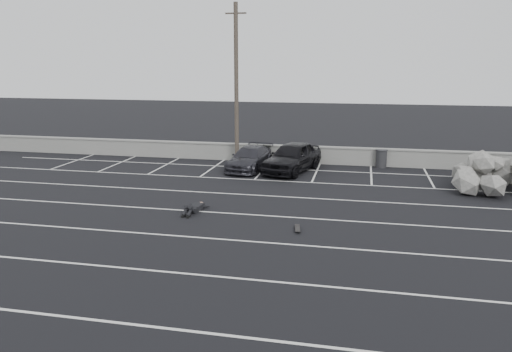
% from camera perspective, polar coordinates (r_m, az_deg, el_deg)
% --- Properties ---
extents(ground, '(120.00, 120.00, 0.00)m').
position_cam_1_polar(ground, '(17.23, -0.09, -7.53)').
color(ground, black).
rests_on(ground, ground).
extents(seawall, '(50.00, 0.45, 1.06)m').
position_cam_1_polar(seawall, '(30.47, 5.49, 2.51)').
color(seawall, gray).
rests_on(seawall, ground).
extents(stall_lines, '(36.00, 20.05, 0.01)m').
position_cam_1_polar(stall_lines, '(21.35, 2.20, -3.46)').
color(stall_lines, silver).
rests_on(stall_lines, ground).
extents(car_left, '(3.24, 5.23, 1.66)m').
position_cam_1_polar(car_left, '(27.95, 4.16, 2.18)').
color(car_left, black).
rests_on(car_left, ground).
extents(car_right, '(2.28, 4.59, 1.28)m').
position_cam_1_polar(car_right, '(28.50, -0.72, 2.04)').
color(car_right, '#26252B').
rests_on(car_right, ground).
extents(utility_pole, '(1.25, 0.25, 9.36)m').
position_cam_1_polar(utility_pole, '(29.94, -2.26, 10.45)').
color(utility_pole, '#4C4238').
rests_on(utility_pole, ground).
extents(trash_bin, '(0.72, 0.72, 1.06)m').
position_cam_1_polar(trash_bin, '(29.91, 14.13, 1.96)').
color(trash_bin, '#28282A').
rests_on(trash_bin, ground).
extents(riprap_pile, '(5.27, 4.44, 1.50)m').
position_cam_1_polar(riprap_pile, '(26.75, 26.39, -0.16)').
color(riprap_pile, gray).
rests_on(riprap_pile, ground).
extents(person, '(1.29, 2.40, 0.45)m').
position_cam_1_polar(person, '(20.89, -6.80, -3.29)').
color(person, black).
rests_on(person, ground).
extents(skateboard, '(0.29, 0.71, 0.08)m').
position_cam_1_polar(skateboard, '(18.38, 4.77, -6.03)').
color(skateboard, black).
rests_on(skateboard, ground).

